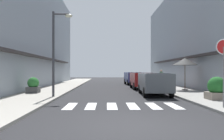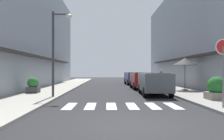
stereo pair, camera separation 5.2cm
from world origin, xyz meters
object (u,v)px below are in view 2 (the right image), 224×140
Objects in this scene: parked_car_far at (133,77)px; pedestrian_walking_near at (161,77)px; planter_corner at (216,89)px; planter_midblock at (33,85)px; round_street_sign at (223,55)px; parked_car_mid at (142,79)px; street_lamp at (56,44)px; parked_car_near at (154,81)px; cafe_umbrella at (185,62)px.

parked_car_far is 2.58× the size of pedestrian_walking_near.
planter_corner is at bearing 49.85° from pedestrian_walking_near.
planter_midblock is at bearing -4.44° from pedestrian_walking_near.
parked_car_far is 3.97× the size of planter_midblock.
planter_corner is at bearing 70.10° from round_street_sign.
round_street_sign is at bearing -34.98° from planter_midblock.
street_lamp is (-6.11, -7.46, 2.28)m from parked_car_mid.
pedestrian_walking_near is (2.40, 8.52, 0.06)m from parked_car_near.
round_street_sign is at bearing -109.90° from planter_corner.
pedestrian_walking_near is (2.40, -3.99, 0.06)m from parked_car_far.
street_lamp is 1.99× the size of cafe_umbrella.
parked_car_mid reaches higher than planter_midblock.
round_street_sign is 2.35× the size of planter_corner.
pedestrian_walking_near is at bearing 50.28° from street_lamp.
street_lamp is at bearing -113.24° from parked_car_far.
cafe_umbrella is at bearing -43.21° from parked_car_mid.
pedestrian_walking_near reaches higher than planter_corner.
parked_car_near is 4.23× the size of planter_midblock.
planter_midblock is 0.65× the size of pedestrian_walking_near.
planter_corner is (8.74, -1.66, -2.52)m from street_lamp.
pedestrian_walking_near is at bearing 74.25° from parked_car_near.
planter_midblock is (-10.81, 4.01, -0.05)m from planter_corner.
planter_midblock is (-8.19, 0.61, -0.29)m from parked_car_near.
planter_corner is 11.53m from planter_midblock.
parked_car_far reaches higher than planter_midblock.
planter_midblock is at bearing 131.46° from street_lamp.
street_lamp reaches higher than parked_car_mid.
parked_car_far is 3.55× the size of planter_corner.
parked_car_mid is 1.62× the size of cafe_umbrella.
round_street_sign is at bearing -30.27° from street_lamp.
street_lamp is 4.18× the size of planter_corner.
street_lamp is at bearing -164.19° from parked_car_near.
parked_car_mid and parked_car_far have the same top height.
planter_midblock is at bearing -124.54° from parked_car_far.
planter_midblock is (-9.78, 6.84, -1.64)m from round_street_sign.
cafe_umbrella is (3.00, 2.91, 1.42)m from parked_car_near.
round_street_sign is (1.59, -18.74, 1.35)m from parked_car_far.
parked_car_mid is at bearing 106.03° from planter_corner.
pedestrian_walking_near is at bearing 96.08° from cafe_umbrella.
parked_car_near is 1.07× the size of parked_car_far.
pedestrian_walking_near reaches higher than parked_car_near.
parked_car_far is at bearing 55.46° from planter_midblock.
planter_midblock is at bearing 159.64° from planter_corner.
round_street_sign reaches higher than planter_corner.
parked_car_near is at bearing -135.93° from cafe_umbrella.
cafe_umbrella is 2.10× the size of planter_corner.
planter_corner is at bearing -93.46° from cafe_umbrella.
parked_car_near reaches higher than planter_corner.
cafe_umbrella is (1.41, 9.14, 0.07)m from round_street_sign.
parked_car_mid is 0.82× the size of street_lamp.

